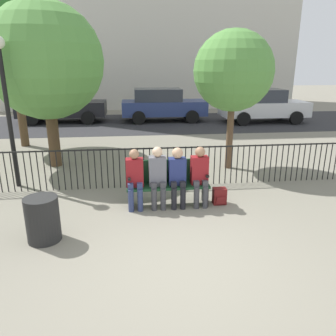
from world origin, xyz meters
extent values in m
plane|color=gray|center=(0.00, 0.00, 0.00)|extent=(80.00, 80.00, 0.00)
cube|color=#14381E|center=(0.00, 2.06, 0.42)|extent=(1.66, 0.45, 0.05)
cube|color=#14381E|center=(0.00, 2.25, 0.69)|extent=(1.66, 0.05, 0.47)
cube|color=black|center=(-0.77, 2.06, 0.20)|extent=(0.06, 0.38, 0.40)
cube|color=black|center=(0.77, 2.06, 0.20)|extent=(0.06, 0.38, 0.40)
cube|color=black|center=(-0.77, 2.06, 0.65)|extent=(0.06, 0.38, 0.04)
cube|color=black|center=(0.77, 2.06, 0.65)|extent=(0.06, 0.38, 0.04)
cylinder|color=navy|center=(-0.75, 1.83, 0.23)|extent=(0.11, 0.11, 0.45)
cylinder|color=navy|center=(-0.57, 1.83, 0.23)|extent=(0.11, 0.11, 0.45)
cube|color=navy|center=(-0.75, 1.93, 0.50)|extent=(0.11, 0.20, 0.12)
cube|color=navy|center=(-0.57, 1.93, 0.50)|extent=(0.11, 0.20, 0.12)
cube|color=maroon|center=(-0.66, 2.06, 0.73)|extent=(0.34, 0.22, 0.56)
sphere|color=#A37556|center=(-0.66, 2.04, 1.11)|extent=(0.20, 0.20, 0.20)
cylinder|color=#3D3D42|center=(-0.30, 1.83, 0.23)|extent=(0.11, 0.11, 0.45)
cylinder|color=#3D3D42|center=(-0.12, 1.83, 0.23)|extent=(0.11, 0.11, 0.45)
cube|color=#3D3D42|center=(-0.30, 1.93, 0.50)|extent=(0.11, 0.20, 0.12)
cube|color=#3D3D42|center=(-0.12, 1.93, 0.50)|extent=(0.11, 0.20, 0.12)
cube|color=slate|center=(-0.21, 2.06, 0.75)|extent=(0.34, 0.22, 0.59)
sphere|color=beige|center=(-0.21, 2.04, 1.14)|extent=(0.20, 0.20, 0.20)
cylinder|color=black|center=(0.09, 1.83, 0.23)|extent=(0.11, 0.11, 0.45)
cylinder|color=black|center=(0.27, 1.83, 0.23)|extent=(0.11, 0.11, 0.45)
cube|color=black|center=(0.09, 1.93, 0.50)|extent=(0.11, 0.20, 0.12)
cube|color=black|center=(0.27, 1.93, 0.50)|extent=(0.11, 0.20, 0.12)
cube|color=navy|center=(0.18, 2.06, 0.72)|extent=(0.34, 0.22, 0.55)
sphere|color=tan|center=(0.18, 2.04, 1.11)|extent=(0.22, 0.22, 0.22)
cylinder|color=#3D3D42|center=(0.55, 1.83, 0.23)|extent=(0.11, 0.11, 0.45)
cylinder|color=#3D3D42|center=(0.73, 1.83, 0.23)|extent=(0.11, 0.11, 0.45)
cube|color=#3D3D42|center=(0.55, 1.93, 0.50)|extent=(0.11, 0.20, 0.12)
cube|color=#3D3D42|center=(0.73, 1.93, 0.50)|extent=(0.11, 0.20, 0.12)
cube|color=maroon|center=(0.64, 2.06, 0.73)|extent=(0.34, 0.22, 0.57)
sphere|color=#A37556|center=(0.64, 2.04, 1.12)|extent=(0.20, 0.20, 0.20)
cube|color=maroon|center=(1.07, 2.00, 0.17)|extent=(0.27, 0.18, 0.34)
cube|color=maroon|center=(1.07, 1.89, 0.12)|extent=(0.19, 0.04, 0.15)
cylinder|color=black|center=(-3.52, 3.17, 0.47)|extent=(0.02, 0.02, 0.95)
cylinder|color=black|center=(-3.38, 3.17, 0.47)|extent=(0.02, 0.02, 0.95)
cylinder|color=black|center=(-3.24, 3.17, 0.47)|extent=(0.02, 0.02, 0.95)
cylinder|color=black|center=(-3.10, 3.17, 0.47)|extent=(0.02, 0.02, 0.95)
cylinder|color=black|center=(-2.96, 3.17, 0.47)|extent=(0.02, 0.02, 0.95)
cylinder|color=black|center=(-2.82, 3.17, 0.47)|extent=(0.02, 0.02, 0.95)
cylinder|color=black|center=(-2.68, 3.17, 0.47)|extent=(0.02, 0.02, 0.95)
cylinder|color=black|center=(-2.54, 3.17, 0.47)|extent=(0.02, 0.02, 0.95)
cylinder|color=black|center=(-2.40, 3.17, 0.47)|extent=(0.02, 0.02, 0.95)
cylinder|color=black|center=(-2.26, 3.17, 0.47)|extent=(0.02, 0.02, 0.95)
cylinder|color=black|center=(-2.12, 3.17, 0.47)|extent=(0.02, 0.02, 0.95)
cylinder|color=black|center=(-1.98, 3.17, 0.47)|extent=(0.02, 0.02, 0.95)
cylinder|color=black|center=(-1.84, 3.17, 0.47)|extent=(0.02, 0.02, 0.95)
cylinder|color=black|center=(-1.70, 3.17, 0.47)|extent=(0.02, 0.02, 0.95)
cylinder|color=black|center=(-1.56, 3.17, 0.47)|extent=(0.02, 0.02, 0.95)
cylinder|color=black|center=(-1.42, 3.17, 0.47)|extent=(0.02, 0.02, 0.95)
cylinder|color=black|center=(-1.28, 3.17, 0.47)|extent=(0.02, 0.02, 0.95)
cylinder|color=black|center=(-1.14, 3.17, 0.47)|extent=(0.02, 0.02, 0.95)
cylinder|color=black|center=(-1.00, 3.17, 0.47)|extent=(0.02, 0.02, 0.95)
cylinder|color=black|center=(-0.86, 3.17, 0.47)|extent=(0.02, 0.02, 0.95)
cylinder|color=black|center=(-0.72, 3.17, 0.47)|extent=(0.02, 0.02, 0.95)
cylinder|color=black|center=(-0.58, 3.17, 0.47)|extent=(0.02, 0.02, 0.95)
cylinder|color=black|center=(-0.44, 3.17, 0.47)|extent=(0.02, 0.02, 0.95)
cylinder|color=black|center=(-0.30, 3.17, 0.47)|extent=(0.02, 0.02, 0.95)
cylinder|color=black|center=(-0.16, 3.17, 0.47)|extent=(0.02, 0.02, 0.95)
cylinder|color=black|center=(-0.02, 3.17, 0.47)|extent=(0.02, 0.02, 0.95)
cylinder|color=black|center=(0.12, 3.17, 0.47)|extent=(0.02, 0.02, 0.95)
cylinder|color=black|center=(0.26, 3.17, 0.47)|extent=(0.02, 0.02, 0.95)
cylinder|color=black|center=(0.40, 3.17, 0.47)|extent=(0.02, 0.02, 0.95)
cylinder|color=black|center=(0.54, 3.17, 0.47)|extent=(0.02, 0.02, 0.95)
cylinder|color=black|center=(0.68, 3.17, 0.47)|extent=(0.02, 0.02, 0.95)
cylinder|color=black|center=(0.82, 3.17, 0.47)|extent=(0.02, 0.02, 0.95)
cylinder|color=black|center=(0.96, 3.17, 0.47)|extent=(0.02, 0.02, 0.95)
cylinder|color=black|center=(1.10, 3.17, 0.47)|extent=(0.02, 0.02, 0.95)
cylinder|color=black|center=(1.24, 3.17, 0.47)|extent=(0.02, 0.02, 0.95)
cylinder|color=black|center=(1.38, 3.17, 0.47)|extent=(0.02, 0.02, 0.95)
cylinder|color=black|center=(1.52, 3.17, 0.47)|extent=(0.02, 0.02, 0.95)
cylinder|color=black|center=(1.66, 3.17, 0.47)|extent=(0.02, 0.02, 0.95)
cylinder|color=black|center=(1.80, 3.17, 0.47)|extent=(0.02, 0.02, 0.95)
cylinder|color=black|center=(1.94, 3.17, 0.47)|extent=(0.02, 0.02, 0.95)
cylinder|color=black|center=(2.08, 3.17, 0.47)|extent=(0.02, 0.02, 0.95)
cylinder|color=black|center=(2.22, 3.17, 0.47)|extent=(0.02, 0.02, 0.95)
cylinder|color=black|center=(2.36, 3.17, 0.47)|extent=(0.02, 0.02, 0.95)
cylinder|color=black|center=(2.50, 3.17, 0.47)|extent=(0.02, 0.02, 0.95)
cylinder|color=black|center=(2.64, 3.17, 0.47)|extent=(0.02, 0.02, 0.95)
cylinder|color=black|center=(2.78, 3.17, 0.47)|extent=(0.02, 0.02, 0.95)
cylinder|color=black|center=(2.92, 3.17, 0.47)|extent=(0.02, 0.02, 0.95)
cylinder|color=black|center=(3.06, 3.17, 0.47)|extent=(0.02, 0.02, 0.95)
cylinder|color=black|center=(3.20, 3.17, 0.47)|extent=(0.02, 0.02, 0.95)
cylinder|color=black|center=(3.34, 3.17, 0.47)|extent=(0.02, 0.02, 0.95)
cylinder|color=black|center=(3.48, 3.17, 0.47)|extent=(0.02, 0.02, 0.95)
cylinder|color=black|center=(3.62, 3.17, 0.47)|extent=(0.02, 0.02, 0.95)
cylinder|color=black|center=(3.76, 3.17, 0.47)|extent=(0.02, 0.02, 0.95)
cylinder|color=black|center=(3.90, 3.17, 0.47)|extent=(0.02, 0.02, 0.95)
cylinder|color=black|center=(4.04, 3.17, 0.47)|extent=(0.02, 0.02, 0.95)
cylinder|color=black|center=(4.18, 3.17, 0.47)|extent=(0.02, 0.02, 0.95)
cylinder|color=black|center=(4.32, 3.17, 0.47)|extent=(0.02, 0.02, 0.95)
cube|color=black|center=(0.00, 3.17, 0.93)|extent=(9.00, 0.03, 0.03)
cylinder|color=#4C3823|center=(-4.47, 7.74, 1.70)|extent=(0.28, 0.28, 3.40)
sphere|color=#2D6628|center=(-4.47, 7.74, 4.17)|extent=(2.80, 2.80, 2.80)
cylinder|color=brown|center=(1.96, 4.41, 1.02)|extent=(0.18, 0.18, 2.04)
sphere|color=#569342|center=(1.96, 4.41, 2.61)|extent=(2.07, 2.07, 2.07)
cylinder|color=#4C3823|center=(-2.88, 5.17, 1.01)|extent=(0.31, 0.31, 2.02)
sphere|color=#569342|center=(-2.88, 5.17, 2.85)|extent=(3.03, 3.03, 3.03)
cylinder|color=black|center=(-3.42, 3.56, 1.56)|extent=(0.10, 0.10, 3.13)
cube|color=#2B2B2D|center=(0.00, 12.00, 0.00)|extent=(24.00, 6.00, 0.01)
cube|color=navy|center=(0.97, 12.51, 0.67)|extent=(4.20, 1.70, 0.70)
cube|color=#2D333D|center=(0.66, 12.51, 1.32)|extent=(2.31, 1.56, 0.60)
cylinder|color=black|center=(2.27, 11.64, 0.32)|extent=(0.64, 0.20, 0.64)
cylinder|color=black|center=(2.27, 13.38, 0.32)|extent=(0.64, 0.20, 0.64)
cylinder|color=black|center=(-0.33, 11.64, 0.32)|extent=(0.64, 0.20, 0.64)
cylinder|color=black|center=(-0.33, 13.38, 0.32)|extent=(0.64, 0.20, 0.64)
cube|color=silver|center=(5.85, 11.60, 0.67)|extent=(4.20, 1.70, 0.70)
cube|color=#2D333D|center=(5.54, 11.60, 1.32)|extent=(2.31, 1.56, 0.60)
cylinder|color=black|center=(7.15, 10.73, 0.32)|extent=(0.64, 0.20, 0.64)
cylinder|color=black|center=(7.15, 12.47, 0.32)|extent=(0.64, 0.20, 0.64)
cylinder|color=black|center=(4.55, 10.73, 0.32)|extent=(0.64, 0.20, 0.64)
cylinder|color=black|center=(4.55, 12.47, 0.32)|extent=(0.64, 0.20, 0.64)
cube|color=black|center=(-4.06, 12.73, 0.67)|extent=(4.20, 1.70, 0.70)
cube|color=#2D333D|center=(-4.37, 12.73, 1.32)|extent=(2.31, 1.56, 0.60)
cylinder|color=black|center=(-2.76, 11.86, 0.32)|extent=(0.64, 0.20, 0.64)
cylinder|color=black|center=(-2.76, 13.60, 0.32)|extent=(0.64, 0.20, 0.64)
cylinder|color=black|center=(-5.36, 11.86, 0.32)|extent=(0.64, 0.20, 0.64)
cylinder|color=black|center=(-5.36, 13.60, 0.32)|extent=(0.64, 0.20, 0.64)
cylinder|color=black|center=(-2.18, 0.89, 0.38)|extent=(0.54, 0.54, 0.75)
camera|label=1|loc=(-0.70, -4.11, 2.77)|focal=35.00mm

